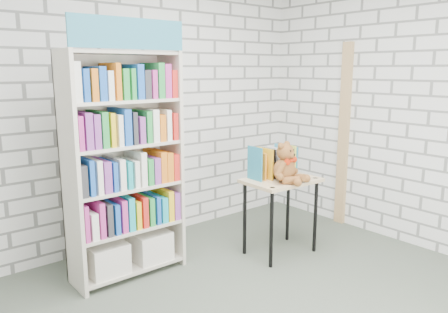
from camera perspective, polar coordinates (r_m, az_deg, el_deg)
room_shell at (r=2.85m, az=5.69°, el=10.92°), size 4.52×4.02×2.81m
bookshelf at (r=3.84m, az=-12.90°, el=-1.01°), size 0.98×0.38×2.20m
display_table at (r=4.29m, az=7.46°, el=-4.28°), size 0.73×0.52×0.76m
table_books at (r=4.31m, az=6.48°, el=-0.73°), size 0.50×0.24×0.29m
teddy_bear at (r=4.13m, az=8.18°, el=-1.24°), size 0.35×0.34×0.38m
door_trim at (r=5.23m, az=15.36°, el=2.67°), size 0.05×0.12×2.10m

